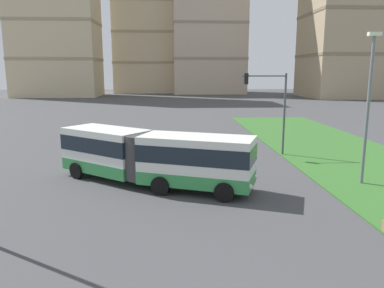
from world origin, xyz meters
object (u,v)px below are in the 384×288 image
(articulated_bus, at_px, (151,156))
(streetlight_median, at_px, (368,103))
(traffic_light_far_right, at_px, (271,100))
(car_maroon_sedan, at_px, (112,140))
(apartment_tower_centre, at_px, (209,9))
(apartment_tower_westcentre, at_px, (146,20))

(articulated_bus, relative_size, streetlight_median, 1.35)
(articulated_bus, distance_m, traffic_light_far_right, 11.43)
(car_maroon_sedan, height_order, streetlight_median, streetlight_median)
(car_maroon_sedan, bearing_deg, articulated_bus, -69.79)
(streetlight_median, xyz_separation_m, apartment_tower_centre, (0.32, 92.24, 19.27))
(articulated_bus, height_order, car_maroon_sedan, articulated_bus)
(articulated_bus, bearing_deg, traffic_light_far_right, 39.03)
(streetlight_median, relative_size, apartment_tower_westcentre, 0.20)
(traffic_light_far_right, distance_m, apartment_tower_westcentre, 92.41)
(apartment_tower_centre, bearing_deg, traffic_light_far_right, -92.48)
(streetlight_median, distance_m, apartment_tower_westcentre, 100.33)
(articulated_bus, relative_size, apartment_tower_westcentre, 0.27)
(traffic_light_far_right, xyz_separation_m, apartment_tower_centre, (3.66, 84.57, 19.68))
(articulated_bus, height_order, traffic_light_far_right, traffic_light_far_right)
(traffic_light_far_right, relative_size, streetlight_median, 0.74)
(car_maroon_sedan, distance_m, apartment_tower_centre, 86.03)
(apartment_tower_westcentre, bearing_deg, streetlight_median, -79.56)
(apartment_tower_westcentre, bearing_deg, apartment_tower_centre, -15.45)
(articulated_bus, relative_size, traffic_light_far_right, 1.83)
(apartment_tower_centre, bearing_deg, apartment_tower_westcentre, 164.55)
(streetlight_median, bearing_deg, car_maroon_sedan, 145.22)
(articulated_bus, relative_size, apartment_tower_centre, 0.24)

